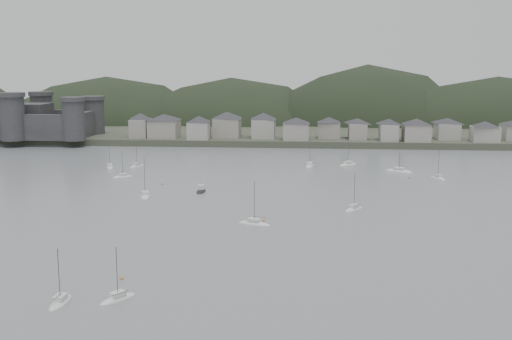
{
  "coord_description": "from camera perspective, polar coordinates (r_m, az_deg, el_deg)",
  "views": [
    {
      "loc": [
        16.11,
        -112.57,
        38.16
      ],
      "look_at": [
        0.0,
        75.0,
        6.0
      ],
      "focal_mm": 43.92,
      "sensor_mm": 36.0,
      "label": 1
    }
  ],
  "objects": [
    {
      "name": "moored_fleet",
      "position": [
        177.49,
        -4.42,
        -2.69
      ],
      "size": [
        236.37,
        151.93,
        12.68
      ],
      "color": "silver",
      "rests_on": "ground"
    },
    {
      "name": "ground",
      "position": [
        119.95,
        -3.1,
        -8.87
      ],
      "size": [
        900.0,
        900.0,
        0.0
      ],
      "primitive_type": "plane",
      "color": "slate",
      "rests_on": "ground"
    },
    {
      "name": "far_shore_land",
      "position": [
        409.53,
        2.64,
        4.55
      ],
      "size": [
        900.0,
        250.0,
        3.0
      ],
      "primitive_type": "cube",
      "color": "#383D2D",
      "rests_on": "ground"
    },
    {
      "name": "waterfront_town",
      "position": [
        299.37,
        11.52,
        3.84
      ],
      "size": [
        451.48,
        28.46,
        12.92
      ],
      "color": "gray",
      "rests_on": "far_shore_land"
    },
    {
      "name": "mooring_buoys",
      "position": [
        166.26,
        -5.26,
        -3.56
      ],
      "size": [
        122.12,
        106.7,
        0.7
      ],
      "color": "#BA863E",
      "rests_on": "ground"
    },
    {
      "name": "motor_launch_far",
      "position": [
        188.93,
        -5.02,
        -1.9
      ],
      "size": [
        2.66,
        7.01,
        3.68
      ],
      "rotation": [
        0.0,
        0.0,
        3.12
      ],
      "color": "black",
      "rests_on": "ground"
    },
    {
      "name": "castle",
      "position": [
        323.65,
        -20.04,
        4.29
      ],
      "size": [
        66.0,
        43.0,
        20.0
      ],
      "color": "#323234",
      "rests_on": "far_shore_land"
    },
    {
      "name": "sailboat_lead",
      "position": [
        228.31,
        12.91,
        -0.13
      ],
      "size": [
        10.4,
        7.57,
        13.74
      ],
      "rotation": [
        0.0,
        0.0,
        4.22
      ],
      "color": "silver",
      "rests_on": "ground"
    },
    {
      "name": "forested_ridge",
      "position": [
        385.32,
        3.19,
        2.31
      ],
      "size": [
        851.55,
        103.94,
        102.57
      ],
      "color": "black",
      "rests_on": "ground"
    }
  ]
}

